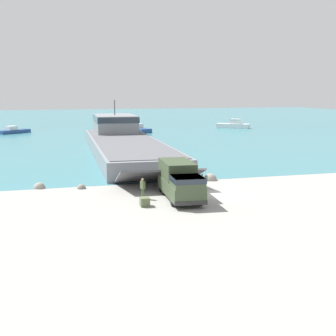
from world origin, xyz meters
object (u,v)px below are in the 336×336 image
object	(u,v)px
soldier_on_ramp	(143,187)
moored_boat_a	(138,129)
moored_boat_c	(13,131)
cargo_crate	(145,202)
moored_boat_b	(233,125)
mooring_bollard	(202,177)
landing_craft	(123,140)
military_truck	(180,180)

from	to	relation	value
soldier_on_ramp	moored_boat_a	xyz separation A→B (m)	(12.73, 60.63, -0.38)
moored_boat_c	cargo_crate	size ratio (longest dim) A/B	8.28
soldier_on_ramp	moored_boat_a	bearing A→B (deg)	-125.00
moored_boat_b	cargo_crate	xyz separation A→B (m)	(-37.04, -67.83, -0.37)
moored_boat_b	mooring_bollard	world-z (taller)	moored_boat_b
landing_craft	moored_boat_b	size ratio (longest dim) A/B	6.04
military_truck	mooring_bollard	size ratio (longest dim) A/B	10.35
moored_boat_b	moored_boat_a	bearing A→B (deg)	141.17
military_truck	mooring_bollard	xyz separation A→B (m)	(4.21, 6.46, -1.11)
soldier_on_ramp	moored_boat_b	size ratio (longest dim) A/B	0.23
mooring_bollard	cargo_crate	bearing A→B (deg)	-132.76
landing_craft	military_truck	bearing A→B (deg)	-88.48
mooring_bollard	moored_boat_b	bearing A→B (deg)	63.71
military_truck	landing_craft	bearing A→B (deg)	-176.71
landing_craft	soldier_on_ramp	bearing A→B (deg)	-94.25
cargo_crate	military_truck	bearing A→B (deg)	27.23
moored_boat_a	moored_boat_b	xyz separation A→B (m)	(23.92, 4.78, 0.10)
moored_boat_c	military_truck	bearing A→B (deg)	-24.52
soldier_on_ramp	moored_boat_c	xyz separation A→B (m)	(-12.72, 65.25, -0.48)
soldier_on_ramp	moored_boat_b	xyz separation A→B (m)	(36.64, 65.40, -0.28)
cargo_crate	moored_boat_c	bearing A→B (deg)	100.32
moored_boat_c	mooring_bollard	size ratio (longest dim) A/B	9.27
military_truck	cargo_crate	bearing A→B (deg)	-57.98
mooring_bollard	military_truck	bearing A→B (deg)	-123.08
moored_boat_b	military_truck	bearing A→B (deg)	-167.12
military_truck	moored_boat_c	size ratio (longest dim) A/B	1.12
military_truck	mooring_bollard	distance (m)	7.79
moored_boat_c	cargo_crate	bearing A→B (deg)	-27.58
military_truck	cargo_crate	size ratio (longest dim) A/B	9.25
military_truck	soldier_on_ramp	world-z (taller)	military_truck
moored_boat_c	mooring_bollard	distance (m)	62.72
moored_boat_b	moored_boat_c	distance (m)	49.37
mooring_bollard	soldier_on_ramp	bearing A→B (deg)	-141.22
soldier_on_ramp	moored_boat_a	size ratio (longest dim) A/B	0.25
landing_craft	mooring_bollard	size ratio (longest dim) A/B	59.96
landing_craft	moored_boat_c	world-z (taller)	landing_craft
soldier_on_ramp	mooring_bollard	distance (m)	9.23
moored_boat_c	cargo_crate	distance (m)	68.78
military_truck	soldier_on_ramp	size ratio (longest dim) A/B	4.46
moored_boat_a	moored_boat_b	size ratio (longest dim) A/B	0.92
military_truck	moored_boat_b	size ratio (longest dim) A/B	1.04
moored_boat_b	moored_boat_c	size ratio (longest dim) A/B	1.07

